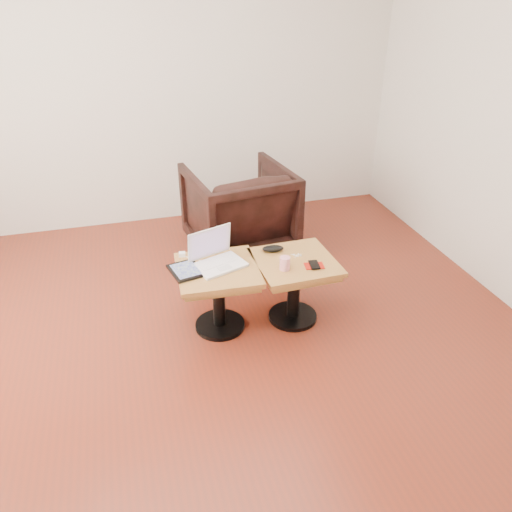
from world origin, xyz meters
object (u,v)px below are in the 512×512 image
object	(u,v)px
side_table_left	(218,283)
side_table_right	(294,275)
laptop	(216,258)
striped_cup	(285,263)
armchair	(239,210)

from	to	relation	value
side_table_left	side_table_right	world-z (taller)	same
laptop	striped_cup	size ratio (longest dim) A/B	4.36
laptop	striped_cup	distance (m)	0.46
striped_cup	side_table_left	bearing A→B (deg)	162.36
side_table_left	laptop	bearing A→B (deg)	87.48
armchair	side_table_left	bearing A→B (deg)	60.80
side_table_right	armchair	distance (m)	1.12
striped_cup	armchair	bearing A→B (deg)	90.62
side_table_left	armchair	size ratio (longest dim) A/B	0.65
side_table_left	armchair	xyz separation A→B (m)	(0.41, 1.07, 0.02)
laptop	side_table_right	bearing A→B (deg)	-30.00
side_table_right	striped_cup	bearing A→B (deg)	-140.46
striped_cup	laptop	bearing A→B (deg)	155.52
armchair	striped_cup	bearing A→B (deg)	82.40
side_table_right	striped_cup	world-z (taller)	striped_cup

